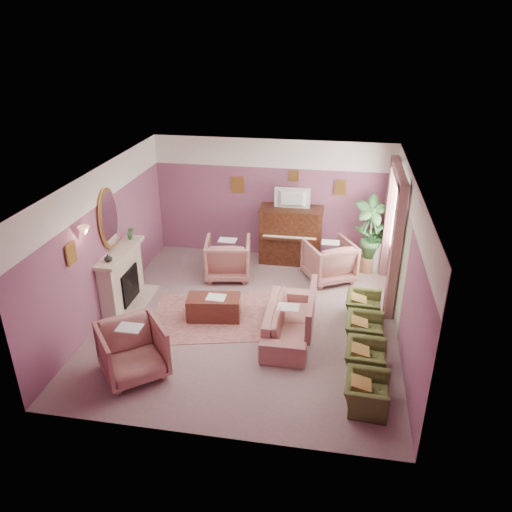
% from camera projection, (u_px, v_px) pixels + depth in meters
% --- Properties ---
extents(floor, '(5.50, 6.00, 0.01)m').
position_uv_depth(floor, '(249.00, 319.00, 9.51)').
color(floor, gray).
rests_on(floor, ground).
extents(ceiling, '(5.50, 6.00, 0.01)m').
position_uv_depth(ceiling, '(247.00, 177.00, 8.32)').
color(ceiling, silver).
rests_on(ceiling, wall_back).
extents(wall_back, '(5.50, 0.02, 2.80)m').
position_uv_depth(wall_back, '(272.00, 199.00, 11.59)').
color(wall_back, '#774D73').
rests_on(wall_back, floor).
extents(wall_front, '(5.50, 0.02, 2.80)m').
position_uv_depth(wall_front, '(204.00, 352.00, 6.24)').
color(wall_front, '#774D73').
rests_on(wall_front, floor).
extents(wall_left, '(0.02, 6.00, 2.80)m').
position_uv_depth(wall_left, '(104.00, 242.00, 9.34)').
color(wall_left, '#774D73').
rests_on(wall_left, floor).
extents(wall_right, '(0.02, 6.00, 2.80)m').
position_uv_depth(wall_right, '(407.00, 264.00, 8.49)').
color(wall_right, '#774D73').
rests_on(wall_right, floor).
extents(picture_rail_band, '(5.50, 0.01, 0.65)m').
position_uv_depth(picture_rail_band, '(272.00, 154.00, 11.12)').
color(picture_rail_band, white).
rests_on(picture_rail_band, wall_back).
extents(stripe_panel, '(0.01, 3.00, 2.15)m').
position_uv_depth(stripe_panel, '(397.00, 250.00, 9.79)').
color(stripe_panel, '#B5BF9D').
rests_on(stripe_panel, wall_right).
extents(fireplace_surround, '(0.30, 1.40, 1.10)m').
position_uv_depth(fireplace_surround, '(122.00, 278.00, 9.85)').
color(fireplace_surround, beige).
rests_on(fireplace_surround, floor).
extents(fireplace_inset, '(0.18, 0.72, 0.68)m').
position_uv_depth(fireplace_inset, '(127.00, 285.00, 9.90)').
color(fireplace_inset, black).
rests_on(fireplace_inset, floor).
extents(fire_ember, '(0.06, 0.54, 0.10)m').
position_uv_depth(fire_ember, '(130.00, 293.00, 9.97)').
color(fire_ember, '#FF2500').
rests_on(fire_ember, floor).
extents(mantel_shelf, '(0.40, 1.55, 0.07)m').
position_uv_depth(mantel_shelf, '(120.00, 252.00, 9.61)').
color(mantel_shelf, beige).
rests_on(mantel_shelf, fireplace_surround).
extents(hearth, '(0.55, 1.50, 0.02)m').
position_uv_depth(hearth, '(134.00, 303.00, 10.05)').
color(hearth, beige).
rests_on(hearth, floor).
extents(mirror_frame, '(0.04, 0.72, 1.20)m').
position_uv_depth(mirror_frame, '(108.00, 219.00, 9.34)').
color(mirror_frame, gold).
rests_on(mirror_frame, wall_left).
extents(mirror_glass, '(0.01, 0.60, 1.06)m').
position_uv_depth(mirror_glass, '(110.00, 219.00, 9.33)').
color(mirror_glass, white).
rests_on(mirror_glass, wall_left).
extents(sconce_shade, '(0.20, 0.20, 0.16)m').
position_uv_depth(sconce_shade, '(84.00, 231.00, 8.31)').
color(sconce_shade, tan).
rests_on(sconce_shade, wall_left).
extents(piano, '(1.40, 0.60, 1.30)m').
position_uv_depth(piano, '(291.00, 236.00, 11.54)').
color(piano, '#381B0F').
rests_on(piano, floor).
extents(piano_keyshelf, '(1.30, 0.12, 0.06)m').
position_uv_depth(piano_keyshelf, '(289.00, 239.00, 11.20)').
color(piano_keyshelf, '#381B0F').
rests_on(piano_keyshelf, piano).
extents(piano_keys, '(1.20, 0.08, 0.02)m').
position_uv_depth(piano_keys, '(289.00, 237.00, 11.18)').
color(piano_keys, white).
rests_on(piano_keys, piano).
extents(piano_top, '(1.45, 0.65, 0.04)m').
position_uv_depth(piano_top, '(292.00, 209.00, 11.26)').
color(piano_top, '#381B0F').
rests_on(piano_top, piano).
extents(television, '(0.80, 0.12, 0.48)m').
position_uv_depth(television, '(292.00, 197.00, 11.09)').
color(television, black).
rests_on(television, piano).
extents(print_back_left, '(0.30, 0.03, 0.38)m').
position_uv_depth(print_back_left, '(238.00, 185.00, 11.54)').
color(print_back_left, gold).
rests_on(print_back_left, wall_back).
extents(print_back_right, '(0.26, 0.03, 0.34)m').
position_uv_depth(print_back_right, '(340.00, 188.00, 11.15)').
color(print_back_right, gold).
rests_on(print_back_right, wall_back).
extents(print_back_mid, '(0.22, 0.03, 0.26)m').
position_uv_depth(print_back_mid, '(294.00, 176.00, 11.22)').
color(print_back_mid, gold).
rests_on(print_back_mid, wall_back).
extents(print_left_wall, '(0.03, 0.28, 0.36)m').
position_uv_depth(print_left_wall, '(71.00, 254.00, 8.13)').
color(print_left_wall, gold).
rests_on(print_left_wall, wall_left).
extents(window_blind, '(0.03, 1.40, 1.80)m').
position_uv_depth(window_blind, '(398.00, 216.00, 9.75)').
color(window_blind, silver).
rests_on(window_blind, wall_right).
extents(curtain_left, '(0.16, 0.34, 2.60)m').
position_uv_depth(curtain_left, '(395.00, 254.00, 9.11)').
color(curtain_left, '#995C62').
rests_on(curtain_left, floor).
extents(curtain_right, '(0.16, 0.34, 2.60)m').
position_uv_depth(curtain_right, '(388.00, 218.00, 10.75)').
color(curtain_right, '#995C62').
rests_on(curtain_right, floor).
extents(pelmet, '(0.16, 2.20, 0.16)m').
position_uv_depth(pelmet, '(399.00, 173.00, 9.39)').
color(pelmet, '#995C62').
rests_on(pelmet, wall_right).
extents(mantel_plant, '(0.16, 0.16, 0.28)m').
position_uv_depth(mantel_plant, '(130.00, 233.00, 10.02)').
color(mantel_plant, '#366C36').
rests_on(mantel_plant, mantel_shelf).
extents(mantel_vase, '(0.16, 0.16, 0.16)m').
position_uv_depth(mantel_vase, '(108.00, 258.00, 9.11)').
color(mantel_vase, white).
rests_on(mantel_vase, mantel_shelf).
extents(area_rug, '(2.85, 2.34, 0.01)m').
position_uv_depth(area_rug, '(220.00, 316.00, 9.60)').
color(area_rug, '#A1625C').
rests_on(area_rug, floor).
extents(coffee_table, '(1.06, 0.63, 0.45)m').
position_uv_depth(coffee_table, '(214.00, 308.00, 9.47)').
color(coffee_table, '#56271E').
rests_on(coffee_table, floor).
extents(table_paper, '(0.35, 0.28, 0.01)m').
position_uv_depth(table_paper, '(216.00, 297.00, 9.36)').
color(table_paper, white).
rests_on(table_paper, coffee_table).
extents(sofa, '(0.66, 1.99, 0.80)m').
position_uv_depth(sofa, '(288.00, 315.00, 8.89)').
color(sofa, '#A96F66').
rests_on(sofa, floor).
extents(sofa_throw, '(0.10, 1.51, 0.55)m').
position_uv_depth(sofa_throw, '(311.00, 308.00, 8.74)').
color(sofa_throw, '#995C62').
rests_on(sofa_throw, sofa).
extents(floral_armchair_left, '(0.94, 0.94, 0.98)m').
position_uv_depth(floral_armchair_left, '(228.00, 256.00, 10.91)').
color(floral_armchair_left, '#A96F66').
rests_on(floral_armchair_left, floor).
extents(floral_armchair_right, '(0.94, 0.94, 0.98)m').
position_uv_depth(floral_armchair_right, '(329.00, 259.00, 10.79)').
color(floral_armchair_right, '#A96F66').
rests_on(floral_armchair_right, floor).
extents(floral_armchair_front, '(0.94, 0.94, 0.98)m').
position_uv_depth(floral_armchair_front, '(132.00, 348.00, 7.84)').
color(floral_armchair_front, '#A96F66').
rests_on(floral_armchair_front, floor).
extents(olive_chair_a, '(0.52, 0.74, 0.64)m').
position_uv_depth(olive_chair_a, '(367.00, 389.00, 7.23)').
color(olive_chair_a, '#4B5626').
rests_on(olive_chair_a, floor).
extents(olive_chair_b, '(0.52, 0.74, 0.64)m').
position_uv_depth(olive_chair_b, '(366.00, 355.00, 7.96)').
color(olive_chair_b, '#4B5626').
rests_on(olive_chair_b, floor).
extents(olive_chair_c, '(0.52, 0.74, 0.64)m').
position_uv_depth(olive_chair_c, '(364.00, 327.00, 8.69)').
color(olive_chair_c, '#4B5626').
rests_on(olive_chair_c, floor).
extents(olive_chair_d, '(0.52, 0.74, 0.64)m').
position_uv_depth(olive_chair_d, '(363.00, 303.00, 9.42)').
color(olive_chair_d, '#4B5626').
rests_on(olive_chair_d, floor).
extents(side_table, '(0.52, 0.52, 0.70)m').
position_uv_depth(side_table, '(373.00, 254.00, 11.34)').
color(side_table, white).
rests_on(side_table, floor).
extents(side_plant_big, '(0.30, 0.30, 0.34)m').
position_uv_depth(side_plant_big, '(375.00, 233.00, 11.12)').
color(side_plant_big, '#366C36').
rests_on(side_plant_big, side_table).
extents(side_plant_small, '(0.16, 0.16, 0.28)m').
position_uv_depth(side_plant_small, '(381.00, 236.00, 11.03)').
color(side_plant_small, '#366C36').
rests_on(side_plant_small, side_table).
extents(palm_pot, '(0.34, 0.34, 0.34)m').
position_uv_depth(palm_pot, '(367.00, 264.00, 11.29)').
color(palm_pot, '#A2734F').
rests_on(palm_pot, floor).
extents(palm_plant, '(0.76, 0.76, 1.44)m').
position_uv_depth(palm_plant, '(370.00, 227.00, 10.91)').
color(palm_plant, '#366C36').
rests_on(palm_plant, palm_pot).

